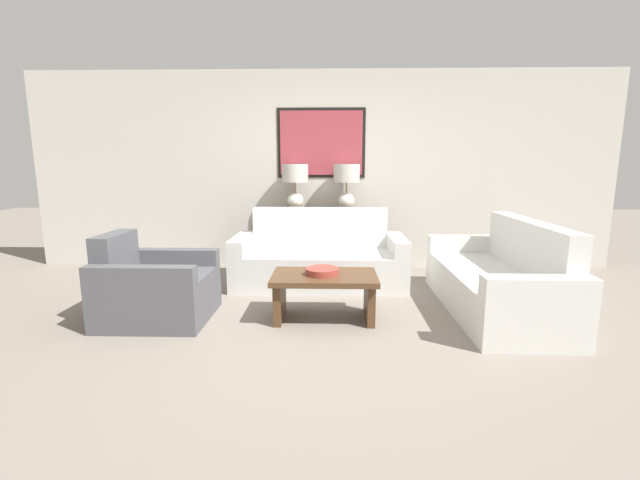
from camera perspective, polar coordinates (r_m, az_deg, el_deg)
The scene contains 10 objects.
ground_plane at distance 3.77m, azimuth -0.75°, elevation -12.27°, with size 20.00×20.00×0.00m, color slate.
back_wall at distance 5.93m, azimuth 0.17°, elevation 9.21°, with size 7.92×0.12×2.65m.
console_table at distance 5.75m, azimuth 0.10°, elevation -0.11°, with size 1.21×0.38×0.81m.
table_lamp_left at distance 5.68m, azimuth -3.33°, elevation 7.82°, with size 0.34×0.34×0.61m.
table_lamp_right at distance 5.66m, azimuth 3.55°, elevation 7.81°, with size 0.34×0.34×0.61m.
couch_by_back_wall at distance 5.12m, azimuth -0.08°, elevation -2.70°, with size 2.01×0.85×0.89m.
couch_by_side at distance 4.57m, azimuth 22.64°, elevation -5.13°, with size 0.85×2.01×0.89m.
coffee_table at distance 3.98m, azimuth 0.59°, elevation -6.36°, with size 0.97×0.59×0.43m.
decorative_bowl at distance 3.94m, azimuth 0.31°, elevation -4.20°, with size 0.30×0.30×0.06m.
armchair_near_back_wall at distance 4.28m, azimuth -21.16°, elevation -6.17°, with size 0.94×0.86×0.81m.
Camera 1 is at (0.14, -3.47, 1.45)m, focal length 24.00 mm.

